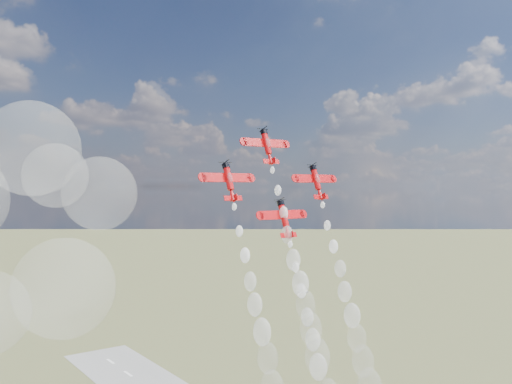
{
  "coord_description": "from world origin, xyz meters",
  "views": [
    {
      "loc": [
        -90.34,
        -105.85,
        79.3
      ],
      "look_at": [
        -11.79,
        2.02,
        77.91
      ],
      "focal_mm": 38.0,
      "sensor_mm": 36.0,
      "label": 1
    }
  ],
  "objects_px": {
    "plane_lead": "(267,146)",
    "plane_slot": "(284,218)",
    "plane_left": "(229,181)",
    "plane_right": "(316,181)"
  },
  "relations": [
    {
      "from": "plane_slot",
      "to": "plane_lead",
      "type": "bearing_deg",
      "value": 90.0
    },
    {
      "from": "plane_left",
      "to": "plane_lead",
      "type": "bearing_deg",
      "value": 14.03
    },
    {
      "from": "plane_lead",
      "to": "plane_slot",
      "type": "relative_size",
      "value": 1.0
    },
    {
      "from": "plane_left",
      "to": "plane_right",
      "type": "distance_m",
      "value": 28.04
    },
    {
      "from": "plane_lead",
      "to": "plane_slot",
      "type": "xyz_separation_m",
      "value": [
        0.0,
        -7.01,
        -18.34
      ]
    },
    {
      "from": "plane_lead",
      "to": "plane_slot",
      "type": "bearing_deg",
      "value": -90.0
    },
    {
      "from": "plane_lead",
      "to": "plane_right",
      "type": "xyz_separation_m",
      "value": [
        14.02,
        -3.5,
        -9.17
      ]
    },
    {
      "from": "plane_left",
      "to": "plane_slot",
      "type": "relative_size",
      "value": 1.0
    },
    {
      "from": "plane_right",
      "to": "plane_slot",
      "type": "height_order",
      "value": "plane_right"
    },
    {
      "from": "plane_lead",
      "to": "plane_slot",
      "type": "height_order",
      "value": "plane_lead"
    }
  ]
}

